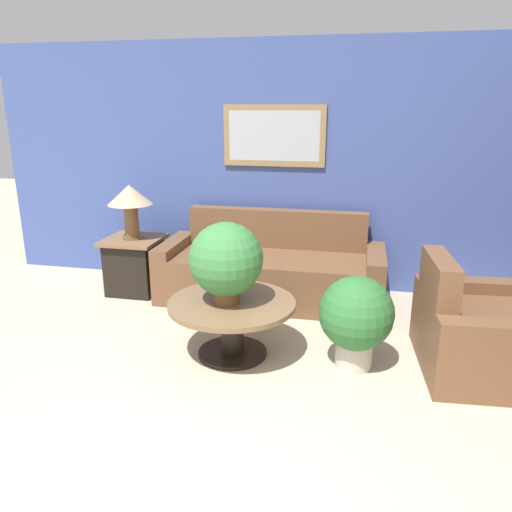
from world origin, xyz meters
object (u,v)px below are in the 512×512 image
(coffee_table, at_px, (232,316))
(potted_plant_floor, at_px, (356,317))
(armchair, at_px, (483,334))
(side_table, at_px, (135,264))
(table_lamp, at_px, (130,199))
(couch_main, at_px, (271,271))
(potted_plant_on_table, at_px, (226,260))

(coffee_table, height_order, potted_plant_floor, potted_plant_floor)
(armchair, xyz_separation_m, side_table, (-3.30, 0.99, 0.01))
(coffee_table, height_order, table_lamp, table_lamp)
(couch_main, xyz_separation_m, potted_plant_floor, (0.89, -1.26, 0.12))
(table_lamp, height_order, potted_plant_on_table, table_lamp)
(potted_plant_floor, bearing_deg, coffee_table, -179.04)
(coffee_table, bearing_deg, potted_plant_floor, 0.96)
(couch_main, height_order, table_lamp, table_lamp)
(coffee_table, xyz_separation_m, potted_plant_floor, (0.97, 0.02, 0.08))
(side_table, height_order, potted_plant_floor, potted_plant_floor)
(armchair, bearing_deg, table_lamp, 68.97)
(potted_plant_on_table, height_order, potted_plant_floor, potted_plant_on_table)
(potted_plant_on_table, bearing_deg, armchair, 5.92)
(side_table, relative_size, potted_plant_on_table, 0.93)
(armchair, distance_m, potted_plant_on_table, 2.02)
(side_table, relative_size, table_lamp, 1.05)
(armchair, relative_size, potted_plant_on_table, 1.73)
(armchair, distance_m, coffee_table, 1.92)
(coffee_table, bearing_deg, potted_plant_on_table, -144.78)
(coffee_table, distance_m, table_lamp, 1.94)
(side_table, height_order, potted_plant_on_table, potted_plant_on_table)
(side_table, height_order, table_lamp, table_lamp)
(side_table, distance_m, potted_plant_floor, 2.62)
(coffee_table, bearing_deg, side_table, 140.00)
(couch_main, relative_size, side_table, 3.81)
(armchair, height_order, side_table, armchair)
(potted_plant_on_table, bearing_deg, couch_main, 84.93)
(coffee_table, relative_size, potted_plant_floor, 1.39)
(armchair, bearing_deg, potted_plant_on_table, 91.56)
(armchair, relative_size, potted_plant_floor, 1.52)
(coffee_table, relative_size, side_table, 1.70)
(couch_main, xyz_separation_m, table_lamp, (-1.47, -0.11, 0.72))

